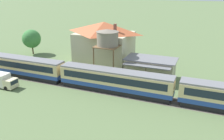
{
  "coord_description": "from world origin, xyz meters",
  "views": [
    {
      "loc": [
        -3.76,
        -36.95,
        18.19
      ],
      "look_at": [
        -20.06,
        2.92,
        2.87
      ],
      "focal_mm": 38.0,
      "sensor_mm": 36.0,
      "label": 1
    }
  ],
  "objects": [
    {
      "name": "delivery_truck_cream",
      "position": [
        -39.01,
        -6.34,
        1.34
      ],
      "size": [
        6.0,
        2.28,
        2.66
      ],
      "color": "beige",
      "rests_on": "ground_plane"
    },
    {
      "name": "yard_tree_0",
      "position": [
        -49.01,
        14.61,
        4.35
      ],
      "size": [
        5.09,
        5.09,
        6.9
      ],
      "color": "#4C3823",
      "rests_on": "ground_plane"
    },
    {
      "name": "passenger_train",
      "position": [
        -17.9,
        -0.43,
        2.33
      ],
      "size": [
        108.0,
        3.05,
        4.2
      ],
      "color": "#234293",
      "rests_on": "ground_plane"
    },
    {
      "name": "station_house_terracotta_roof",
      "position": [
        -26.78,
        14.41,
        5.28
      ],
      "size": [
        13.81,
        10.63,
        10.24
      ],
      "color": "beige",
      "rests_on": "ground_plane"
    },
    {
      "name": "water_tower",
      "position": [
        -23.01,
        7.66,
        7.88
      ],
      "size": [
        4.96,
        4.96,
        9.82
      ],
      "color": "brown",
      "rests_on": "ground_plane"
    },
    {
      "name": "railway_track",
      "position": [
        -16.02,
        -0.43,
        0.01
      ],
      "size": [
        170.04,
        3.6,
        0.04
      ],
      "color": "#665B51",
      "rests_on": "ground_plane"
    },
    {
      "name": "ground_plane",
      "position": [
        0.0,
        0.0,
        0.0
      ],
      "size": [
        600.0,
        600.0,
        0.0
      ],
      "primitive_type": "plane",
      "color": "#566B42"
    },
    {
      "name": "station_building",
      "position": [
        -13.91,
        8.89,
        2.15
      ],
      "size": [
        10.4,
        7.03,
        4.24
      ],
      "color": "#BCB293",
      "rests_on": "ground_plane"
    }
  ]
}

